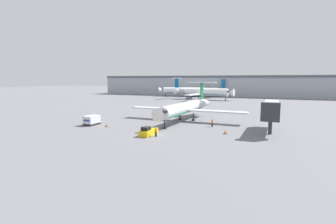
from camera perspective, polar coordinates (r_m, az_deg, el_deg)
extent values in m
plane|color=slate|center=(47.95, -4.34, -5.18)|extent=(600.00, 600.00, 0.00)
cube|color=#9EA3AD|center=(163.07, 15.48, 5.27)|extent=(180.00, 16.00, 11.18)
cube|color=#4C515B|center=(163.01, 15.55, 7.44)|extent=(180.00, 16.80, 1.20)
cylinder|color=silver|center=(63.70, 3.51, 0.90)|extent=(3.51, 23.96, 2.74)
cone|color=silver|center=(51.87, -1.75, -0.53)|extent=(2.81, 2.28, 2.74)
cube|color=black|center=(52.59, -1.33, 0.11)|extent=(2.35, 0.78, 0.44)
cone|color=silver|center=(76.32, 7.20, 1.89)|extent=(2.56, 3.09, 2.47)
cube|color=#19723F|center=(63.81, 3.51, 0.10)|extent=(3.16, 21.56, 0.20)
cube|color=silver|center=(62.45, 10.90, 0.09)|extent=(13.65, 2.90, 0.36)
cube|color=silver|center=(68.21, -2.52, 0.80)|extent=(13.65, 2.90, 0.36)
cylinder|color=#ADADB7|center=(72.42, 7.98, 1.87)|extent=(1.78, 3.45, 1.67)
cylinder|color=#ADADB7|center=(73.75, 4.83, 2.01)|extent=(1.78, 3.45, 1.67)
cube|color=#19723F|center=(76.65, 7.38, 4.66)|extent=(0.31, 2.21, 4.61)
cube|color=silver|center=(76.59, 7.41, 6.38)|extent=(8.34, 2.07, 0.20)
cylinder|color=black|center=(54.09, -0.75, -2.71)|extent=(0.24, 0.24, 1.92)
cylinder|color=black|center=(54.22, -0.74, -3.50)|extent=(0.80, 0.80, 0.40)
cylinder|color=black|center=(66.30, 2.63, -0.88)|extent=(0.24, 0.24, 1.92)
cylinder|color=black|center=(66.41, 2.63, -1.53)|extent=(0.80, 0.80, 0.40)
cylinder|color=black|center=(65.05, 5.53, -1.06)|extent=(0.24, 0.24, 1.92)
cylinder|color=black|center=(65.17, 5.53, -1.73)|extent=(0.80, 0.80, 0.40)
cube|color=yellow|center=(48.42, -4.24, -4.42)|extent=(1.86, 4.51, 1.05)
cube|color=black|center=(47.38, -4.81, -3.60)|extent=(1.30, 1.63, 0.70)
cube|color=black|center=(50.34, -3.11, -4.15)|extent=(1.67, 0.30, 0.63)
cube|color=#232326|center=(61.35, -16.22, -2.51)|extent=(2.20, 3.51, 0.45)
cube|color=silver|center=(61.18, -16.26, -1.54)|extent=(2.20, 3.51, 1.65)
cube|color=navy|center=(59.84, -17.33, -1.77)|extent=(1.54, 0.04, 0.36)
cube|color=#232838|center=(47.15, -2.66, -4.87)|extent=(0.32, 0.20, 0.82)
cube|color=orange|center=(47.01, -2.67, -4.00)|extent=(0.40, 0.24, 0.65)
sphere|color=tan|center=(46.92, -2.67, -3.47)|extent=(0.24, 0.24, 0.24)
cube|color=#232838|center=(57.38, 9.59, -2.79)|extent=(0.32, 0.20, 0.83)
cube|color=orange|center=(57.26, 9.61, -2.06)|extent=(0.40, 0.24, 0.66)
sphere|color=tan|center=(57.19, 9.62, -1.61)|extent=(0.24, 0.24, 0.24)
cube|color=black|center=(58.37, -13.27, -3.11)|extent=(0.65, 0.65, 0.04)
cone|color=orange|center=(58.30, -13.28, -2.75)|extent=(0.46, 0.46, 0.70)
cube|color=black|center=(50.67, 12.34, -4.63)|extent=(0.72, 0.72, 0.04)
cone|color=orange|center=(50.59, 12.36, -4.18)|extent=(0.52, 0.52, 0.78)
cylinder|color=white|center=(133.06, 7.77, 4.36)|extent=(24.79, 6.06, 3.76)
cone|color=white|center=(128.84, 13.53, 4.14)|extent=(3.35, 4.03, 3.76)
cube|color=black|center=(129.13, 13.02, 4.45)|extent=(1.00, 3.25, 0.44)
cone|color=white|center=(138.77, 2.21, 4.53)|extent=(4.44, 3.76, 3.39)
cube|color=#0C5999|center=(133.12, 7.77, 3.84)|extent=(22.31, 5.45, 0.20)
cube|color=white|center=(142.53, 8.68, 4.19)|extent=(4.64, 15.69, 0.36)
cube|color=white|center=(124.64, 5.67, 3.82)|extent=(4.64, 15.69, 0.36)
cylinder|color=#ADADB7|center=(139.54, 4.21, 4.73)|extent=(3.17, 2.27, 2.00)
cylinder|color=#ADADB7|center=(134.49, 3.23, 4.65)|extent=(3.17, 2.27, 2.00)
cube|color=#0C5999|center=(139.00, 1.91, 6.35)|extent=(2.21, 0.45, 5.00)
cube|color=white|center=(138.99, 1.92, 7.38)|extent=(2.64, 9.13, 0.20)
cylinder|color=black|center=(129.68, 12.42, 2.91)|extent=(0.24, 0.24, 2.01)
cylinder|color=black|center=(129.74, 12.41, 2.56)|extent=(0.80, 0.80, 0.40)
cylinder|color=black|center=(131.61, 6.63, 3.09)|extent=(0.24, 0.24, 2.01)
cylinder|color=black|center=(131.67, 6.63, 2.74)|extent=(0.80, 0.80, 0.40)
cylinder|color=black|center=(136.15, 7.40, 3.21)|extent=(0.24, 0.24, 2.01)
cylinder|color=black|center=(136.21, 7.39, 2.88)|extent=(0.80, 0.80, 0.40)
cylinder|color=white|center=(154.14, 4.98, 4.70)|extent=(31.67, 12.35, 3.46)
cone|color=white|center=(155.62, -1.46, 4.75)|extent=(3.63, 4.10, 3.46)
cube|color=black|center=(155.44, -1.05, 4.97)|extent=(1.50, 3.02, 0.44)
cone|color=white|center=(154.65, 11.64, 4.59)|extent=(4.53, 4.06, 3.11)
cube|color=#0C5999|center=(154.19, 4.97, 4.28)|extent=(28.50, 11.11, 0.20)
cube|color=white|center=(143.50, 5.49, 4.20)|extent=(8.10, 18.02, 0.36)
cube|color=white|center=(164.77, 5.64, 4.58)|extent=(8.10, 18.02, 0.36)
cylinder|color=#ADADB7|center=(151.69, 10.05, 4.74)|extent=(3.44, 2.77, 2.00)
cylinder|color=#ADADB7|center=(156.93, 9.93, 4.82)|extent=(3.44, 2.77, 2.00)
cube|color=#0C5999|center=(154.60, 11.96, 6.15)|extent=(2.18, 0.85, 5.00)
cube|color=white|center=(154.58, 11.99, 7.08)|extent=(4.27, 9.14, 0.20)
cylinder|color=black|center=(155.44, -0.58, 3.75)|extent=(0.24, 0.24, 1.96)
cylinder|color=black|center=(155.49, -0.58, 3.46)|extent=(0.80, 0.80, 0.40)
cylinder|color=black|center=(156.47, 5.80, 3.73)|extent=(0.24, 0.24, 1.96)
cylinder|color=black|center=(156.52, 5.79, 3.45)|extent=(0.80, 0.80, 0.40)
cylinder|color=black|center=(151.98, 5.77, 3.63)|extent=(0.24, 0.24, 1.96)
cylinder|color=black|center=(152.03, 5.77, 3.34)|extent=(0.80, 0.80, 0.40)
cylinder|color=#2D2D33|center=(52.61, 21.35, -2.78)|extent=(0.70, 0.70, 3.20)
cube|color=#B2B7BC|center=(55.71, 21.60, 0.75)|extent=(2.60, 11.74, 2.60)
cube|color=#2D2D33|center=(49.28, 21.39, -0.01)|extent=(3.20, 1.20, 3.38)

